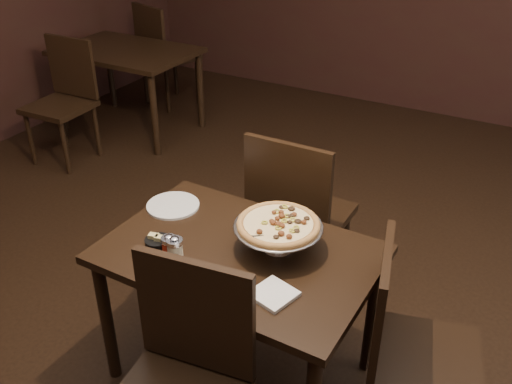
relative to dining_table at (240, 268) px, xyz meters
The scene contains 16 objects.
room 0.82m from the dining_table, 76.59° to the left, with size 6.04×7.04×2.84m.
dining_table is the anchor object (origin of this frame).
background_table 2.96m from the dining_table, 139.00° to the left, with size 1.13×0.75×0.70m.
pizza_stand 0.26m from the dining_table, 32.20° to the left, with size 0.36×0.36×0.15m.
parmesan_shaker 0.29m from the dining_table, 135.57° to the right, with size 0.07×0.07×0.11m.
pepper_flake_shaker 0.31m from the dining_table, 141.49° to the right, with size 0.06×0.06×0.11m.
packet_caddy 0.35m from the dining_table, 149.79° to the right, with size 0.10×0.10×0.08m.
napkin_stack 0.32m from the dining_table, 35.63° to the right, with size 0.14×0.14×0.02m, color white.
plate_left 0.47m from the dining_table, 161.48° to the left, with size 0.24×0.24×0.01m, color silver.
plate_near 0.31m from the dining_table, 78.61° to the right, with size 0.26×0.26×0.01m, color silver.
serving_spatula 0.24m from the dining_table, 10.97° to the right, with size 0.17×0.17×0.02m.
chair_far 0.62m from the dining_table, 92.72° to the left, with size 0.45×0.45×0.95m.
chair_near 0.55m from the dining_table, 80.66° to the right, with size 0.49×0.49×0.93m.
chair_side 0.72m from the dining_table, ahead, with size 0.50×0.50×0.89m.
bg_chair_far 3.44m from the dining_table, 132.46° to the left, with size 0.55×0.55×0.95m.
bg_chair_near 2.63m from the dining_table, 150.92° to the left, with size 0.45×0.45×0.92m.
Camera 1 is at (1.00, -1.69, 2.04)m, focal length 40.00 mm.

